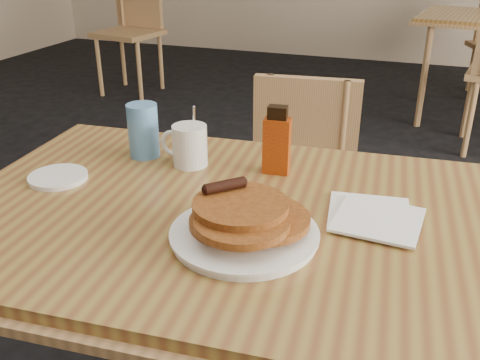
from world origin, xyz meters
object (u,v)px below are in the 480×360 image
(chair_main_far, at_px, (298,177))
(chair_wall_extra, at_px, (133,17))
(pancake_plate, at_px, (245,225))
(coffee_mug, at_px, (189,145))
(syrup_bottle, at_px, (277,142))
(main_table, at_px, (230,226))
(blue_tumbler, at_px, (143,130))

(chair_main_far, height_order, chair_wall_extra, chair_wall_extra)
(chair_main_far, xyz_separation_m, pancake_plate, (0.10, -0.85, 0.29))
(chair_main_far, bearing_deg, coffee_mug, -111.72)
(coffee_mug, bearing_deg, chair_wall_extra, 121.69)
(chair_main_far, height_order, syrup_bottle, syrup_bottle)
(main_table, bearing_deg, chair_wall_extra, 123.21)
(main_table, relative_size, blue_tumbler, 9.42)
(chair_main_far, distance_m, coffee_mug, 0.66)
(blue_tumbler, bearing_deg, syrup_bottle, 2.24)
(main_table, distance_m, chair_main_far, 0.78)
(coffee_mug, relative_size, syrup_bottle, 0.97)
(coffee_mug, xyz_separation_m, syrup_bottle, (0.22, 0.03, 0.02))
(coffee_mug, bearing_deg, pancake_plate, -50.33)
(pancake_plate, relative_size, syrup_bottle, 1.71)
(syrup_bottle, relative_size, blue_tumbler, 1.21)
(main_table, bearing_deg, chair_main_far, 92.08)
(main_table, bearing_deg, coffee_mug, 133.60)
(main_table, xyz_separation_m, syrup_bottle, (0.04, 0.22, 0.12))
(chair_wall_extra, distance_m, pancake_plate, 3.89)
(chair_wall_extra, height_order, syrup_bottle, chair_wall_extra)
(chair_main_far, relative_size, pancake_plate, 2.87)
(chair_wall_extra, height_order, blue_tumbler, chair_wall_extra)
(pancake_plate, bearing_deg, syrup_bottle, 95.38)
(chair_main_far, bearing_deg, main_table, -93.99)
(chair_wall_extra, bearing_deg, blue_tumbler, -49.91)
(chair_main_far, xyz_separation_m, chair_wall_extra, (-2.03, 2.40, 0.13))
(chair_wall_extra, bearing_deg, coffee_mug, -48.12)
(coffee_mug, height_order, syrup_bottle, syrup_bottle)
(chair_wall_extra, bearing_deg, syrup_bottle, -44.90)
(chair_wall_extra, xyz_separation_m, blue_tumbler, (1.74, -2.94, 0.20))
(coffee_mug, distance_m, blue_tumbler, 0.14)
(coffee_mug, relative_size, blue_tumbler, 1.17)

